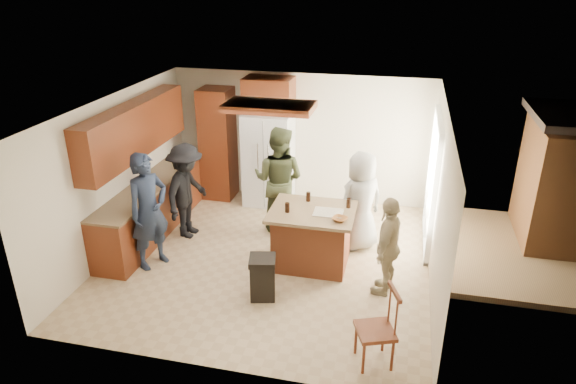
% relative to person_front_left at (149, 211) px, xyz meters
% --- Properties ---
extents(room_shell, '(8.00, 5.20, 5.00)m').
position_rel_person_front_left_xyz_m(room_shell, '(6.08, 2.18, -0.05)').
color(room_shell, tan).
rests_on(room_shell, ground).
extents(person_front_left, '(0.75, 0.82, 1.84)m').
position_rel_person_front_left_xyz_m(person_front_left, '(0.00, 0.00, 0.00)').
color(person_front_left, '#1C2538').
rests_on(person_front_left, ground).
extents(person_behind_left, '(0.98, 0.67, 1.88)m').
position_rel_person_front_left_xyz_m(person_behind_left, '(1.62, 1.59, 0.02)').
color(person_behind_left, '#3C4427').
rests_on(person_behind_left, ground).
extents(person_behind_right, '(0.96, 0.92, 1.66)m').
position_rel_person_front_left_xyz_m(person_behind_right, '(3.07, 1.27, -0.09)').
color(person_behind_right, gray).
rests_on(person_behind_right, ground).
extents(person_side_right, '(0.63, 0.94, 1.47)m').
position_rel_person_front_left_xyz_m(person_side_right, '(3.57, 0.07, -0.18)').
color(person_side_right, tan).
rests_on(person_side_right, ground).
extents(person_counter, '(0.62, 1.12, 1.65)m').
position_rel_person_front_left_xyz_m(person_counter, '(0.16, 1.03, -0.09)').
color(person_counter, black).
rests_on(person_counter, ground).
extents(left_cabinetry, '(0.64, 3.00, 2.30)m').
position_rel_person_front_left_xyz_m(left_cabinetry, '(-0.54, 0.94, 0.04)').
color(left_cabinetry, maroon).
rests_on(left_cabinetry, ground).
extents(back_wall_units, '(1.80, 0.60, 2.45)m').
position_rel_person_front_left_xyz_m(back_wall_units, '(0.37, 2.74, 0.46)').
color(back_wall_units, maroon).
rests_on(back_wall_units, ground).
extents(refrigerator, '(0.90, 0.76, 1.80)m').
position_rel_person_front_left_xyz_m(refrigerator, '(1.15, 2.66, -0.02)').
color(refrigerator, white).
rests_on(refrigerator, ground).
extents(kitchen_island, '(1.28, 1.03, 0.93)m').
position_rel_person_front_left_xyz_m(kitchen_island, '(2.40, 0.56, -0.44)').
color(kitchen_island, '#A34C2A').
rests_on(kitchen_island, ground).
extents(island_items, '(0.98, 0.74, 0.15)m').
position_rel_person_front_left_xyz_m(island_items, '(2.65, 0.50, 0.05)').
color(island_items, silver).
rests_on(island_items, kitchen_island).
extents(trash_bin, '(0.43, 0.43, 0.63)m').
position_rel_person_front_left_xyz_m(trash_bin, '(1.90, -0.46, -0.60)').
color(trash_bin, black).
rests_on(trash_bin, ground).
extents(spindle_chair, '(0.54, 0.54, 0.99)m').
position_rel_person_front_left_xyz_m(spindle_chair, '(3.54, -1.43, -0.47)').
color(spindle_chair, maroon).
rests_on(spindle_chair, ground).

